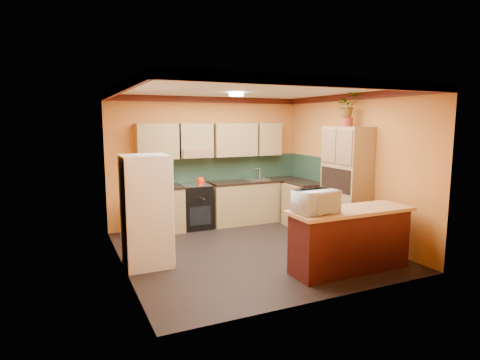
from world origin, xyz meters
The scene contains 15 objects.
room_shell centered at (0.02, 0.28, 2.09)m, with size 4.24×4.24×2.72m.
base_cabinets_back centered at (0.24, 1.80, 0.44)m, with size 3.65×0.60×0.88m, color tan.
countertop_back centered at (0.24, 1.80, 0.90)m, with size 3.65×0.62×0.04m, color black.
stove centered at (-0.39, 1.80, 0.46)m, with size 0.58×0.58×0.91m, color black.
kettle centered at (-0.29, 1.75, 1.00)m, with size 0.17×0.17×0.18m, color #B4280C, non-canonical shape.
sink centered at (1.01, 1.80, 0.94)m, with size 0.48×0.40×0.03m, color silver.
base_cabinets_right centered at (1.80, 1.07, 0.44)m, with size 0.60×0.80×0.88m, color tan.
countertop_right centered at (1.80, 1.07, 0.90)m, with size 0.62×0.80×0.04m, color black.
fridge centered at (-1.75, 0.03, 0.85)m, with size 0.68×0.66×1.70m, color white.
pantry centered at (1.85, -0.17, 1.05)m, with size 0.48×0.90×2.10m, color tan.
fern_pot centered at (1.85, -0.12, 2.18)m, with size 0.22×0.22×0.16m, color #993425.
fern centered at (1.85, -0.12, 2.47)m, with size 0.39×0.33×0.43m, color tan.
breakfast_bar centered at (0.92, -1.43, 0.44)m, with size 1.80×0.55×0.88m, color #4D1B12.
bar_top centered at (0.92, -1.43, 0.91)m, with size 1.90×0.65×0.05m, color tan.
microwave centered at (0.30, -1.43, 1.09)m, with size 0.58×0.39×0.32m, color white.
Camera 1 is at (-2.92, -5.94, 2.19)m, focal length 30.00 mm.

